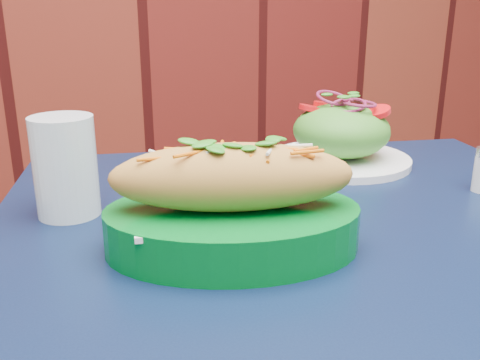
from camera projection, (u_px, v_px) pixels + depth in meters
name	position (u px, v px, depth m)	size (l,w,h in m)	color
cafe_table	(322.00, 298.00, 0.65)	(0.96, 0.96, 0.75)	black
banh_mi_basket	(232.00, 205.00, 0.57)	(0.32, 0.26, 0.13)	#00651D
salad_plate	(341.00, 136.00, 0.89)	(0.23, 0.23, 0.12)	white
water_glass	(65.00, 167.00, 0.66)	(0.08, 0.08, 0.13)	silver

